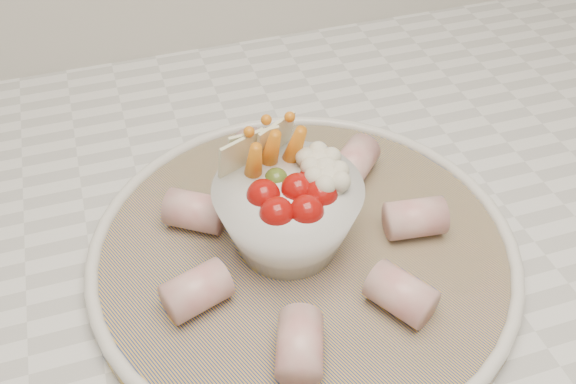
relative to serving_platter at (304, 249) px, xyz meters
name	(u,v)px	position (x,y,z in m)	size (l,w,h in m)	color
serving_platter	(304,249)	(0.00, 0.00, 0.00)	(0.50, 0.50, 0.02)	navy
veggie_bowl	(289,209)	(-0.01, 0.01, 0.05)	(0.13, 0.13, 0.11)	silver
cured_meat_rolls	(303,233)	(0.00, 0.00, 0.02)	(0.26, 0.28, 0.04)	#B35255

